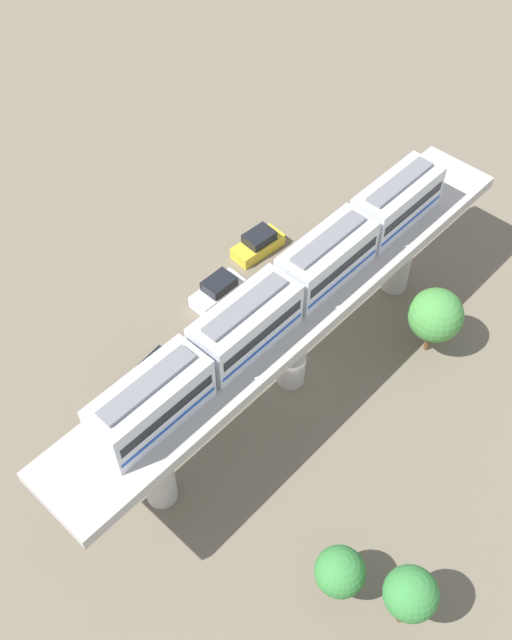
# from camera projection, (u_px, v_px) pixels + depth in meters

# --- Properties ---
(ground_plane) EXTENTS (120.00, 120.00, 0.00)m
(ground_plane) POSITION_uv_depth(u_px,v_px,m) (290.00, 379.00, 49.39)
(ground_plane) COLOR #706654
(viaduct) EXTENTS (5.20, 35.80, 7.98)m
(viaduct) POSITION_uv_depth(u_px,v_px,m) (294.00, 320.00, 44.61)
(viaduct) COLOR #B7B2AA
(viaduct) RESTS_ON ground
(train) EXTENTS (2.64, 27.45, 3.24)m
(train) POSITION_uv_depth(u_px,v_px,m) (288.00, 290.00, 41.73)
(train) COLOR silver
(train) RESTS_ON viaduct
(parked_car_black) EXTENTS (2.24, 4.37, 1.76)m
(parked_car_black) POSITION_uv_depth(u_px,v_px,m) (157.00, 372.00, 48.86)
(parked_car_black) COLOR black
(parked_car_black) RESTS_ON ground
(parked_car_white) EXTENTS (1.85, 4.22, 1.76)m
(parked_car_white) POSITION_uv_depth(u_px,v_px,m) (218.00, 291.00, 53.50)
(parked_car_white) COLOR white
(parked_car_white) RESTS_ON ground
(parked_car_yellow) EXTENTS (2.10, 4.32, 1.76)m
(parked_car_yellow) POSITION_uv_depth(u_px,v_px,m) (258.00, 244.00, 56.60)
(parked_car_yellow) COLOR yellow
(parked_car_yellow) RESTS_ON ground
(tree_near_viaduct) EXTENTS (3.68, 3.68, 5.43)m
(tree_near_viaduct) POSITION_uv_depth(u_px,v_px,m) (436.00, 315.00, 48.30)
(tree_near_viaduct) COLOR brown
(tree_near_viaduct) RESTS_ON ground
(tree_mid_lot) EXTENTS (2.74, 2.74, 4.17)m
(tree_mid_lot) POSITION_uv_depth(u_px,v_px,m) (340.00, 572.00, 38.19)
(tree_mid_lot) COLOR brown
(tree_mid_lot) RESTS_ON ground
(tree_far_corner) EXTENTS (2.83, 2.83, 5.30)m
(tree_far_corner) POSITION_uv_depth(u_px,v_px,m) (411.00, 594.00, 36.39)
(tree_far_corner) COLOR brown
(tree_far_corner) RESTS_ON ground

